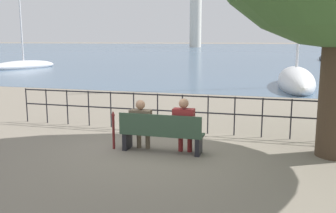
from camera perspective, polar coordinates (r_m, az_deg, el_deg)
name	(u,v)px	position (r m, az deg, el deg)	size (l,w,h in m)	color
ground_plane	(162,151)	(8.65, -0.91, -6.87)	(1000.00, 1000.00, 0.00)	gray
harbor_water	(269,47)	(167.39, 15.21, 8.79)	(600.00, 300.00, 0.01)	#47607A
park_bench	(161,134)	(8.48, -1.04, -4.16)	(1.90, 0.45, 0.90)	#334C38
seated_person_left	(141,122)	(8.66, -4.12, -2.40)	(0.49, 0.35, 1.18)	brown
seated_person_right	(184,123)	(8.36, 2.44, -2.57)	(0.47, 0.35, 1.26)	maroon
promenade_railing	(182,107)	(10.33, 2.20, -0.15)	(10.07, 0.04, 1.05)	black
closed_umbrella	(113,128)	(8.83, -8.32, -3.22)	(0.09, 0.09, 0.91)	maroon
sailboat_0	(24,66)	(37.30, -21.13, 5.84)	(3.68, 7.08, 7.68)	silver
sailboat_2	(296,81)	(21.69, 18.89, 3.77)	(2.05, 7.93, 11.23)	white
sailboat_3	(329,58)	(52.35, 23.29, 6.75)	(2.35, 7.64, 11.10)	black
harbor_lighthouse	(196,19)	(148.73, 4.22, 13.19)	(4.49, 4.49, 23.41)	silver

